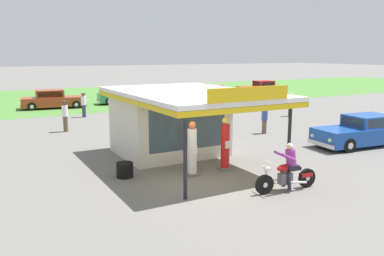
% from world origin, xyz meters
% --- Properties ---
extents(ground_plane, '(300.00, 300.00, 0.00)m').
position_xyz_m(ground_plane, '(0.00, 0.00, 0.00)').
color(ground_plane, slate).
extents(grass_verge_strip, '(120.00, 24.00, 0.01)m').
position_xyz_m(grass_verge_strip, '(0.00, 30.00, 0.00)').
color(grass_verge_strip, '#477A33').
rests_on(grass_verge_strip, ground).
extents(service_station_kiosk, '(5.03, 7.87, 3.38)m').
position_xyz_m(service_station_kiosk, '(0.89, 3.86, 1.71)').
color(service_station_kiosk, beige).
rests_on(service_station_kiosk, ground).
extents(gas_pump_nearside, '(0.44, 0.44, 2.00)m').
position_xyz_m(gas_pump_nearside, '(0.17, 0.92, 0.92)').
color(gas_pump_nearside, slate).
rests_on(gas_pump_nearside, ground).
extents(gas_pump_offside, '(0.44, 0.44, 2.04)m').
position_xyz_m(gas_pump_offside, '(1.61, 0.92, 0.94)').
color(gas_pump_offside, slate).
rests_on(gas_pump_offside, ground).
extents(motorcycle_with_rider, '(2.32, 0.70, 1.58)m').
position_xyz_m(motorcycle_with_rider, '(2.07, -2.01, 0.65)').
color(motorcycle_with_rider, black).
rests_on(motorcycle_with_rider, ground).
extents(featured_classic_sedan, '(5.55, 2.35, 1.49)m').
position_xyz_m(featured_classic_sedan, '(9.87, 1.10, 0.68)').
color(featured_classic_sedan, '#19479E').
rests_on(featured_classic_sedan, ground).
extents(parked_car_back_row_far_right, '(5.49, 2.34, 1.52)m').
position_xyz_m(parked_car_back_row_far_right, '(12.69, 20.62, 0.69)').
color(parked_car_back_row_far_right, '#E55993').
rests_on(parked_car_back_row_far_right, ground).
extents(parked_car_back_row_left, '(5.24, 2.25, 1.60)m').
position_xyz_m(parked_car_back_row_left, '(20.57, 22.38, 0.72)').
color(parked_car_back_row_left, red).
rests_on(parked_car_back_row_left, ground).
extents(parked_car_back_row_right, '(5.01, 2.28, 1.53)m').
position_xyz_m(parked_car_back_row_right, '(5.21, 22.74, 0.69)').
color(parked_car_back_row_right, '#2D844C').
rests_on(parked_car_back_row_right, ground).
extents(parked_car_back_row_far_left, '(5.33, 2.53, 1.52)m').
position_xyz_m(parked_car_back_row_far_left, '(-0.98, 22.51, 0.70)').
color(parked_car_back_row_far_left, '#993819').
rests_on(parked_car_back_row_far_left, ground).
extents(bystander_chatting_near_pumps, '(0.38, 0.38, 1.72)m').
position_xyz_m(bystander_chatting_near_pumps, '(0.09, 16.54, 0.92)').
color(bystander_chatting_near_pumps, '#2D3351').
rests_on(bystander_chatting_near_pumps, ground).
extents(bystander_standing_back_lot, '(0.34, 0.34, 1.50)m').
position_xyz_m(bystander_standing_back_lot, '(7.47, 5.75, 0.78)').
color(bystander_standing_back_lot, brown).
rests_on(bystander_standing_back_lot, ground).
extents(bystander_leaning_by_kiosk, '(0.34, 0.34, 1.69)m').
position_xyz_m(bystander_leaning_by_kiosk, '(13.13, 9.79, 0.89)').
color(bystander_leaning_by_kiosk, brown).
rests_on(bystander_leaning_by_kiosk, ground).
extents(bystander_strolling_foreground, '(0.39, 0.39, 1.77)m').
position_xyz_m(bystander_strolling_foreground, '(-2.15, 11.70, 0.96)').
color(bystander_strolling_foreground, brown).
rests_on(bystander_strolling_foreground, ground).
extents(spare_tire_stack, '(0.60, 0.60, 0.54)m').
position_xyz_m(spare_tire_stack, '(-2.06, 1.90, 0.27)').
color(spare_tire_stack, black).
rests_on(spare_tire_stack, ground).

